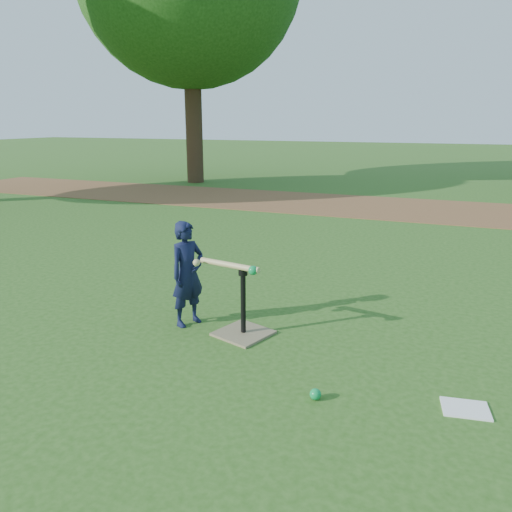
% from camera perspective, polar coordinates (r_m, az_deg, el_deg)
% --- Properties ---
extents(ground, '(80.00, 80.00, 0.00)m').
position_cam_1_polar(ground, '(4.25, -0.58, -10.55)').
color(ground, '#285116').
rests_on(ground, ground).
extents(dirt_strip, '(24.00, 3.00, 0.01)m').
position_cam_1_polar(dirt_strip, '(11.27, 14.31, 5.43)').
color(dirt_strip, brown).
rests_on(dirt_strip, ground).
extents(child, '(0.35, 0.42, 0.98)m').
position_cam_1_polar(child, '(4.61, -7.83, -2.03)').
color(child, '#101632').
rests_on(child, ground).
extents(wiffle_ball_ground, '(0.08, 0.08, 0.08)m').
position_cam_1_polar(wiffle_ball_ground, '(3.56, 6.81, -15.42)').
color(wiffle_ball_ground, '#0C8E42').
rests_on(wiffle_ball_ground, ground).
extents(clipboard, '(0.33, 0.27, 0.01)m').
position_cam_1_polar(clipboard, '(3.72, 22.82, -15.78)').
color(clipboard, white).
rests_on(clipboard, ground).
extents(batting_tee, '(0.54, 0.54, 0.61)m').
position_cam_1_polar(batting_tee, '(4.47, -1.46, -7.65)').
color(batting_tee, '#7D6E4F').
rests_on(batting_tee, ground).
extents(swing_action, '(0.63, 0.18, 0.08)m').
position_cam_1_polar(swing_action, '(4.30, -2.93, -1.13)').
color(swing_action, tan).
rests_on(swing_action, ground).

